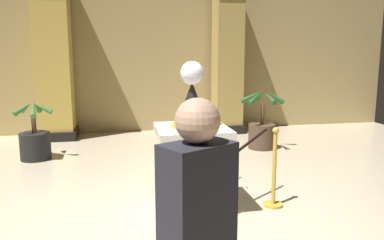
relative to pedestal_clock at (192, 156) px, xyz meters
name	(u,v)px	position (x,y,z in m)	size (l,w,h in m)	color
ground_plane	(176,221)	(-0.24, -0.30, -0.67)	(12.57, 12.57, 0.00)	beige
back_wall	(143,58)	(-0.24, 5.04, 1.09)	(12.57, 0.16, 3.53)	tan
pedestal_clock	(192,156)	(0.00, 0.00, 0.00)	(0.84, 0.84, 1.79)	silver
stanchion_near	(274,179)	(1.01, -0.08, -0.33)	(0.24, 0.24, 1.00)	gold
stanchion_far	(194,159)	(0.21, 0.98, -0.32)	(0.24, 0.24, 1.01)	gold
velvet_rope	(231,137)	(0.61, 0.45, 0.11)	(0.96, 0.96, 0.22)	black
column_left	(54,62)	(-2.18, 4.49, 1.01)	(0.87, 0.87, 3.38)	black
column_right	(228,61)	(1.70, 4.49, 1.01)	(0.75, 0.75, 3.38)	black
potted_palm_left	(35,142)	(-2.32, 2.76, -0.35)	(0.67, 0.67, 1.08)	black
potted_palm_right	(262,131)	(1.93, 2.75, -0.31)	(0.85, 0.88, 1.20)	#4C3828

